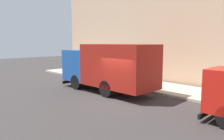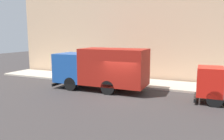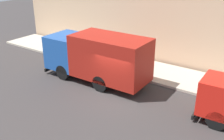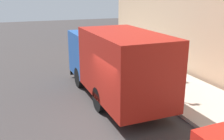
{
  "view_description": "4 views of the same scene",
  "coord_description": "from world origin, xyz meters",
  "views": [
    {
      "loc": [
        -8.8,
        -8.84,
        3.44
      ],
      "look_at": [
        1.6,
        2.05,
        1.5
      ],
      "focal_mm": 34.47,
      "sensor_mm": 36.0,
      "label": 1
    },
    {
      "loc": [
        -14.58,
        -5.83,
        4.35
      ],
      "look_at": [
        0.99,
        1.08,
        1.71
      ],
      "focal_mm": 36.23,
      "sensor_mm": 36.0,
      "label": 2
    },
    {
      "loc": [
        -11.87,
        -8.21,
        7.87
      ],
      "look_at": [
        0.93,
        0.67,
        1.27
      ],
      "focal_mm": 42.38,
      "sensor_mm": 36.0,
      "label": 3
    },
    {
      "loc": [
        -3.1,
        -8.68,
        4.9
      ],
      "look_at": [
        1.1,
        2.06,
        1.43
      ],
      "focal_mm": 41.37,
      "sensor_mm": 36.0,
      "label": 4
    }
  ],
  "objects": [
    {
      "name": "ground",
      "position": [
        0.0,
        0.0,
        0.0
      ],
      "size": [
        80.0,
        80.0,
        0.0
      ],
      "primitive_type": "plane",
      "color": "#363130"
    },
    {
      "name": "sidewalk",
      "position": [
        4.8,
        0.0,
        0.08
      ],
      "size": [
        3.6,
        30.0,
        0.16
      ],
      "primitive_type": "cube",
      "color": "#B6AA98",
      "rests_on": "ground"
    },
    {
      "name": "large_utility_truck",
      "position": [
        1.25,
        2.11,
        1.82
      ],
      "size": [
        2.7,
        7.58,
        3.32
      ],
      "rotation": [
        0.0,
        0.0,
        0.01
      ],
      "color": "#1D4D9D",
      "rests_on": "ground"
    },
    {
      "name": "pedestrian_walking",
      "position": [
        4.96,
        3.0,
        1.12
      ],
      "size": [
        0.47,
        0.47,
        1.79
      ],
      "rotation": [
        0.0,
        0.0,
        3.73
      ],
      "color": "#4A3051",
      "rests_on": "sidewalk"
    },
    {
      "name": "traffic_cone_orange",
      "position": [
        3.77,
        7.08,
        0.45
      ],
      "size": [
        0.41,
        0.41,
        0.59
      ],
      "primitive_type": "cone",
      "color": "orange",
      "rests_on": "sidewalk"
    },
    {
      "name": "street_sign_post",
      "position": [
        3.26,
        0.74,
        1.65
      ],
      "size": [
        0.44,
        0.08,
        2.52
      ],
      "color": "#4C5156",
      "rests_on": "sidewalk"
    }
  ]
}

